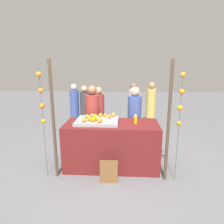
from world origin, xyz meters
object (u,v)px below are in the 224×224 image
chalkboard_sign (109,172)px  vendor_left (93,122)px  stall_counter (112,145)px  orange_0 (100,120)px  juice_bottle (136,119)px  orange_1 (87,116)px  vendor_right (134,123)px

chalkboard_sign → vendor_left: (-0.49, 1.33, 0.55)m
stall_counter → vendor_left: size_ratio=1.16×
chalkboard_sign → orange_0: bearing=110.5°
chalkboard_sign → vendor_left: size_ratio=0.28×
orange_0 → juice_bottle: size_ratio=0.39×
stall_counter → chalkboard_sign: size_ratio=4.09×
chalkboard_sign → stall_counter: bearing=88.9°
stall_counter → juice_bottle: 0.74m
orange_0 → orange_1: (-0.32, 0.23, 0.01)m
chalkboard_sign → vendor_right: (0.52, 1.37, 0.53)m
juice_bottle → stall_counter: bearing=178.9°
juice_bottle → vendor_right: vendor_right is taller
stall_counter → orange_1: bearing=166.1°
juice_bottle → chalkboard_sign: 1.15m
vendor_right → chalkboard_sign: bearing=-110.6°
stall_counter → juice_bottle: juice_bottle is taller
vendor_left → orange_1: bearing=-93.8°
orange_1 → juice_bottle: bearing=-7.9°
orange_1 → juice_bottle: juice_bottle is taller
juice_bottle → chalkboard_sign: size_ratio=0.41×
orange_0 → vendor_right: (0.72, 0.83, -0.29)m
orange_1 → vendor_left: vendor_left is taller
juice_bottle → orange_1: bearing=172.1°
juice_bottle → orange_0: bearing=-172.4°
stall_counter → chalkboard_sign: bearing=-91.1°
vendor_left → chalkboard_sign: bearing=-69.9°
orange_1 → chalkboard_sign: bearing=-56.3°
vendor_left → vendor_right: bearing=2.5°
orange_1 → vendor_right: vendor_right is taller
stall_counter → vendor_right: bearing=55.1°
orange_0 → vendor_left: bearing=109.8°
stall_counter → orange_1: size_ratio=21.89×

